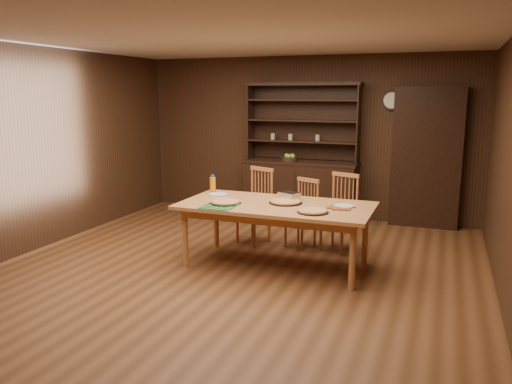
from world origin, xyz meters
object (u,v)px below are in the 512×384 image
at_px(juice_bottle, 213,184).
at_px(chair_center, 304,211).
at_px(chair_right, 341,210).
at_px(chair_left, 257,203).
at_px(china_hutch, 300,182).
at_px(dining_table, 276,210).

bearing_deg(juice_bottle, chair_center, 25.87).
distance_m(chair_center, chair_right, 0.49).
bearing_deg(chair_center, chair_left, -154.75).
height_order(china_hutch, dining_table, china_hutch).
bearing_deg(dining_table, chair_right, 57.89).
height_order(dining_table, juice_bottle, juice_bottle).
relative_size(chair_left, chair_right, 1.02).
distance_m(dining_table, chair_right, 1.09).
xyz_separation_m(chair_right, juice_bottle, (-1.56, -0.56, 0.33)).
bearing_deg(juice_bottle, chair_right, 19.65).
relative_size(china_hutch, dining_table, 0.99).
bearing_deg(china_hutch, chair_center, -72.47).
xyz_separation_m(dining_table, chair_center, (0.09, 0.88, -0.21)).
bearing_deg(chair_left, chair_center, 23.48).
xyz_separation_m(dining_table, juice_bottle, (-0.98, 0.36, 0.17)).
bearing_deg(china_hutch, chair_left, -97.01).
xyz_separation_m(chair_center, chair_right, (0.49, 0.04, 0.05)).
xyz_separation_m(china_hutch, chair_left, (-0.18, -1.49, -0.06)).
bearing_deg(chair_right, china_hutch, 142.85).
height_order(chair_left, juice_bottle, chair_left).
distance_m(china_hutch, dining_table, 2.39).
height_order(chair_left, chair_right, chair_left).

